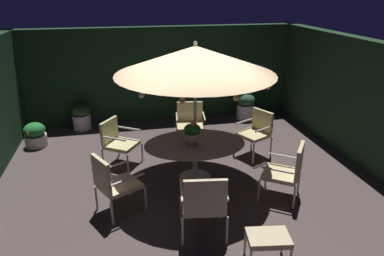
{
  "coord_description": "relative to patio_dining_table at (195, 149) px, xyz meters",
  "views": [
    {
      "loc": [
        -1.13,
        -5.6,
        3.39
      ],
      "look_at": [
        0.15,
        0.41,
        0.93
      ],
      "focal_mm": 32.93,
      "sensor_mm": 36.0,
      "label": 1
    }
  ],
  "objects": [
    {
      "name": "hedge_backdrop_right",
      "position": [
        3.5,
        -0.14,
        0.61
      ],
      "size": [
        0.3,
        7.63,
        2.46
      ],
      "primitive_type": "cube",
      "color": "#1D361F",
      "rests_on": "ground_plane"
    },
    {
      "name": "hedge_backdrop_rear",
      "position": [
        -0.15,
        3.52,
        0.61
      ],
      "size": [
        7.59,
        0.3,
        2.46
      ],
      "primitive_type": "cube",
      "color": "#1A361E",
      "rests_on": "ground_plane"
    },
    {
      "name": "potted_plant_right_near",
      "position": [
        2.06,
        2.9,
        -0.25
      ],
      "size": [
        0.49,
        0.49,
        0.72
      ],
      "color": "silver",
      "rests_on": "ground_plane"
    },
    {
      "name": "potted_plant_left_far",
      "position": [
        -2.28,
        3.06,
        -0.26
      ],
      "size": [
        0.48,
        0.48,
        0.68
      ],
      "color": "beige",
      "rests_on": "ground_plane"
    },
    {
      "name": "centerpiece_planter",
      "position": [
        -0.07,
        -0.08,
        0.37
      ],
      "size": [
        0.3,
        0.3,
        0.43
      ],
      "color": "tan",
      "rests_on": "patio_dining_table"
    },
    {
      "name": "patio_chair_northeast",
      "position": [
        1.38,
        -0.98,
        -0.06
      ],
      "size": [
        0.84,
        0.83,
        1.01
      ],
      "color": "beige",
      "rests_on": "ground_plane"
    },
    {
      "name": "patio_chair_north",
      "position": [
        -0.24,
        -1.67,
        -0.02
      ],
      "size": [
        0.73,
        0.7,
        1.04
      ],
      "color": "beige",
      "rests_on": "ground_plane"
    },
    {
      "name": "patio_chair_southeast",
      "position": [
        0.25,
        1.66,
        -0.07
      ],
      "size": [
        0.73,
        0.7,
        0.94
      ],
      "color": "beige",
      "rests_on": "ground_plane"
    },
    {
      "name": "potted_plant_left_near",
      "position": [
        -3.23,
        2.2,
        -0.34
      ],
      "size": [
        0.49,
        0.49,
        0.56
      ],
      "color": "beige",
      "rests_on": "ground_plane"
    },
    {
      "name": "potted_plant_right_far",
      "position": [
        0.51,
        3.0,
        -0.33
      ],
      "size": [
        0.4,
        0.4,
        0.54
      ],
      "color": "olive",
      "rests_on": "ground_plane"
    },
    {
      "name": "patio_chair_south",
      "position": [
        -1.4,
        0.93,
        -0.08
      ],
      "size": [
        0.83,
        0.83,
        0.93
      ],
      "color": "silver",
      "rests_on": "ground_plane"
    },
    {
      "name": "ground_plane",
      "position": [
        -0.15,
        -0.14,
        -0.63
      ],
      "size": [
        7.59,
        7.63,
        0.02
      ],
      "primitive_type": "cube",
      "color": "#473A38"
    },
    {
      "name": "patio_umbrella",
      "position": [
        -0.0,
        -0.0,
        1.64
      ],
      "size": [
        2.75,
        2.75,
        2.57
      ],
      "color": "beige",
      "rests_on": "ground_plane"
    },
    {
      "name": "patio_chair_southwest",
      "position": [
        -1.49,
        -0.8,
        -0.05
      ],
      "size": [
        0.82,
        0.79,
        1.02
      ],
      "color": "silver",
      "rests_on": "ground_plane"
    },
    {
      "name": "patio_dining_table",
      "position": [
        0.0,
        0.0,
        0.0
      ],
      "size": [
        1.87,
        1.39,
        0.74
      ],
      "color": "silver",
      "rests_on": "ground_plane"
    },
    {
      "name": "ottoman_footrest",
      "position": [
        0.45,
        -2.36,
        -0.24
      ],
      "size": [
        0.6,
        0.46,
        0.44
      ],
      "color": "beige",
      "rests_on": "ground_plane"
    },
    {
      "name": "patio_chair_east",
      "position": [
        1.51,
        0.74,
        -0.04
      ],
      "size": [
        0.77,
        0.77,
        0.98
      ],
      "color": "silver",
      "rests_on": "ground_plane"
    }
  ]
}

